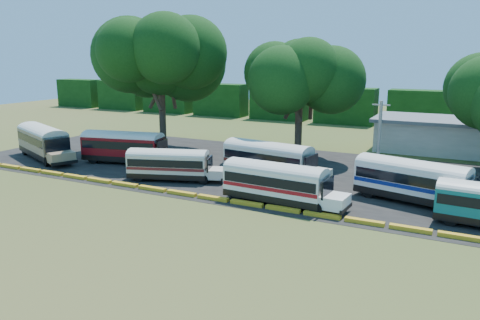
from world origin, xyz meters
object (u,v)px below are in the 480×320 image
at_px(bus_cream_west, 170,163).
at_px(bus_white_red, 277,181).
at_px(tree_west, 160,57).
at_px(bus_beige, 43,140).
at_px(bus_red, 125,145).

relative_size(bus_cream_west, bus_white_red, 0.92).
bearing_deg(bus_white_red, tree_west, 150.59).
bearing_deg(bus_white_red, bus_beige, 177.17).
bearing_deg(bus_cream_west, bus_white_red, -28.29).
distance_m(bus_beige, bus_cream_west, 18.05).
distance_m(bus_beige, tree_west, 16.17).
bearing_deg(bus_cream_west, tree_west, 109.97).
height_order(bus_red, tree_west, tree_west).
xyz_separation_m(bus_beige, bus_cream_west, (17.99, -1.35, -0.45)).
xyz_separation_m(bus_red, tree_west, (-0.60, 7.65, 9.15)).
xyz_separation_m(bus_beige, tree_west, (9.02, 9.93, 9.02)).
relative_size(bus_beige, bus_red, 1.05).
bearing_deg(bus_beige, bus_cream_west, 19.10).
relative_size(bus_red, bus_cream_west, 1.18).
height_order(bus_red, bus_white_red, bus_red).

